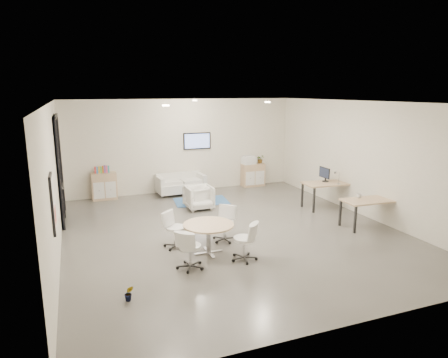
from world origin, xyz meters
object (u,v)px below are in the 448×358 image
object	(u,v)px
sideboard_right	(253,175)
armchair_left	(198,196)
sideboard_left	(104,186)
loveseat	(180,184)
desk_front	(369,202)
round_table	(209,228)
desk_rear	(328,185)
armchair_right	(199,196)

from	to	relation	value
sideboard_right	armchair_left	xyz separation A→B (m)	(-2.73, -1.92, -0.07)
sideboard_left	armchair_left	world-z (taller)	sideboard_left
sideboard_right	loveseat	distance (m)	2.82
loveseat	desk_front	size ratio (longest dim) A/B	1.17
armchair_left	round_table	world-z (taller)	armchair_left
desk_rear	round_table	world-z (taller)	desk_rear
sideboard_left	sideboard_right	xyz separation A→B (m)	(5.31, 0.00, -0.02)
sideboard_left	desk_rear	xyz separation A→B (m)	(6.23, -3.36, 0.25)
loveseat	round_table	bearing A→B (deg)	-102.22
sideboard_left	desk_front	size ratio (longest dim) A/B	0.62
loveseat	armchair_left	bearing A→B (deg)	-91.45
loveseat	sideboard_left	bearing A→B (deg)	171.89
sideboard_right	round_table	xyz separation A→B (m)	(-3.56, -5.41, 0.16)
sideboard_left	armchair_right	bearing A→B (deg)	-39.80
desk_front	round_table	xyz separation A→B (m)	(-4.44, -0.20, -0.06)
armchair_right	desk_front	bearing A→B (deg)	-40.32
sideboard_right	desk_front	xyz separation A→B (m)	(0.88, -5.20, 0.23)
desk_front	sideboard_right	bearing A→B (deg)	102.61
armchair_left	desk_rear	world-z (taller)	desk_rear
loveseat	armchair_right	xyz separation A→B (m)	(0.07, -1.96, 0.06)
sideboard_right	armchair_left	world-z (taller)	sideboard_right
sideboard_right	desk_front	bearing A→B (deg)	-80.41
armchair_right	desk_rear	distance (m)	3.88
round_table	sideboard_right	bearing A→B (deg)	56.62
round_table	sideboard_left	bearing A→B (deg)	107.89
desk_rear	desk_front	xyz separation A→B (m)	(-0.05, -1.84, -0.05)
desk_front	armchair_right	bearing A→B (deg)	142.79
armchair_right	round_table	size ratio (longest dim) A/B	0.70
armchair_right	desk_front	world-z (taller)	armchair_right
sideboard_right	desk_front	world-z (taller)	sideboard_right
sideboard_left	desk_front	bearing A→B (deg)	-40.06
armchair_right	round_table	distance (m)	3.38
sideboard_right	loveseat	world-z (taller)	sideboard_right
sideboard_right	desk_rear	bearing A→B (deg)	-74.57
loveseat	desk_rear	bearing A→B (deg)	-44.45
loveseat	desk_rear	size ratio (longest dim) A/B	1.08
sideboard_left	desk_rear	world-z (taller)	sideboard_left
sideboard_left	sideboard_right	distance (m)	5.31
desk_rear	round_table	bearing A→B (deg)	-150.89
sideboard_right	armchair_right	xyz separation A→B (m)	(-2.75, -2.13, -0.03)
round_table	loveseat	bearing A→B (deg)	81.84
armchair_left	armchair_right	bearing A→B (deg)	-19.26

